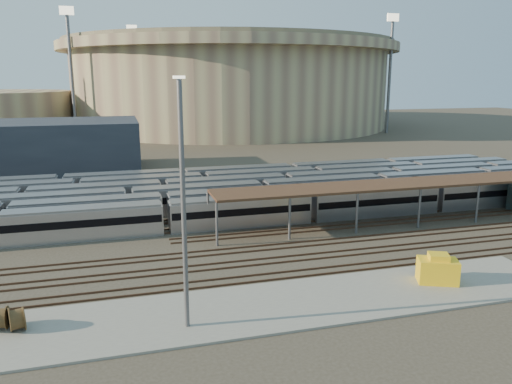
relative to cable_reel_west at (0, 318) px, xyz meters
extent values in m
plane|color=#383026|center=(27.29, 13.42, -1.07)|extent=(420.00, 420.00, 0.00)
cube|color=gray|center=(22.29, -1.58, -0.97)|extent=(50.00, 9.00, 0.20)
cube|color=#B6B7BB|center=(33.08, 21.42, 0.73)|extent=(112.00, 2.90, 3.60)
cube|color=#B6B7BB|center=(33.39, 25.62, 0.73)|extent=(112.00, 2.90, 3.60)
cube|color=#B6B7BB|center=(29.01, 29.82, 0.73)|extent=(112.00, 2.90, 3.60)
cube|color=#B6B7BB|center=(34.00, 34.02, 0.73)|extent=(112.00, 2.90, 3.60)
cube|color=#B6B7BB|center=(21.89, 38.22, 0.73)|extent=(112.00, 2.90, 3.60)
cube|color=#B6B7BB|center=(19.17, 42.42, 0.73)|extent=(112.00, 2.90, 3.60)
cylinder|color=#5B5B61|center=(19.29, 14.72, 1.43)|extent=(0.30, 0.30, 5.00)
cylinder|color=#5B5B61|center=(19.29, 20.12, 1.43)|extent=(0.30, 0.30, 5.00)
cylinder|color=#5B5B61|center=(27.86, 14.72, 1.43)|extent=(0.30, 0.30, 5.00)
cylinder|color=#5B5B61|center=(27.86, 20.12, 1.43)|extent=(0.30, 0.30, 5.00)
cylinder|color=#5B5B61|center=(36.43, 14.72, 1.43)|extent=(0.30, 0.30, 5.00)
cylinder|color=#5B5B61|center=(36.43, 20.12, 1.43)|extent=(0.30, 0.30, 5.00)
cylinder|color=#5B5B61|center=(45.00, 14.72, 1.43)|extent=(0.30, 0.30, 5.00)
cylinder|color=#5B5B61|center=(45.00, 20.12, 1.43)|extent=(0.30, 0.30, 5.00)
cylinder|color=#5B5B61|center=(53.58, 14.72, 1.43)|extent=(0.30, 0.30, 5.00)
cylinder|color=#5B5B61|center=(53.58, 20.12, 1.43)|extent=(0.30, 0.30, 5.00)
cylinder|color=#5B5B61|center=(62.15, 20.12, 1.43)|extent=(0.30, 0.30, 5.00)
cube|color=#321C14|center=(49.29, 17.42, 4.08)|extent=(60.00, 6.00, 0.30)
cube|color=#4C3323|center=(27.29, 11.67, -0.98)|extent=(170.00, 0.12, 0.18)
cube|color=#4C3323|center=(27.29, 13.17, -0.98)|extent=(170.00, 0.12, 0.18)
cube|color=#4C3323|center=(27.29, 7.67, -0.98)|extent=(170.00, 0.12, 0.18)
cube|color=#4C3323|center=(27.29, 9.17, -0.98)|extent=(170.00, 0.12, 0.18)
cube|color=#4C3323|center=(27.29, 3.67, -0.98)|extent=(170.00, 0.12, 0.18)
cube|color=#4C3323|center=(27.29, 5.17, -0.98)|extent=(170.00, 0.12, 0.18)
cylinder|color=#9B9169|center=(52.29, 153.42, 12.93)|extent=(116.00, 116.00, 28.00)
cylinder|color=#9B9169|center=(52.29, 153.42, 28.43)|extent=(124.00, 124.00, 3.00)
cylinder|color=#68604A|center=(52.29, 153.42, 30.68)|extent=(120.00, 120.00, 1.50)
cube|color=#1E232D|center=(-7.71, 68.42, 3.93)|extent=(42.00, 20.00, 10.00)
cylinder|color=#5B5B61|center=(-2.71, 123.42, 16.93)|extent=(1.00, 1.00, 36.00)
cube|color=#FFF2CC|center=(-2.71, 123.42, 36.13)|extent=(4.00, 0.60, 2.40)
cylinder|color=#5B5B61|center=(97.29, 113.42, 16.93)|extent=(1.00, 1.00, 36.00)
cube|color=#FFF2CC|center=(97.29, 113.42, 36.13)|extent=(4.00, 0.60, 2.40)
cylinder|color=#5B5B61|center=(17.29, 173.42, 16.93)|extent=(1.00, 1.00, 36.00)
cube|color=#FFF2CC|center=(17.29, 173.42, 36.13)|extent=(4.00, 0.60, 2.40)
cylinder|color=#503C20|center=(0.00, 0.00, 0.00)|extent=(1.05, 1.78, 1.74)
cylinder|color=#503C20|center=(1.23, -0.51, 0.01)|extent=(1.43, 1.96, 1.76)
cylinder|color=#5B5B61|center=(13.43, -3.26, 8.23)|extent=(0.36, 0.36, 18.20)
cube|color=#FFF2CC|center=(13.43, -3.26, 17.43)|extent=(0.81, 0.32, 0.20)
cube|color=gold|center=(36.59, -1.13, 0.21)|extent=(4.04, 3.35, 2.17)
camera|label=1|loc=(9.18, -37.73, 17.46)|focal=35.00mm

